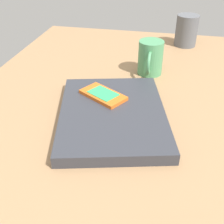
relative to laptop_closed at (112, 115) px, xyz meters
The scene contains 5 objects.
desk_surface 5.40cm from the laptop_closed, behind, with size 120.00×80.00×3.00cm, color #9E7751.
laptop_closed is the anchor object (origin of this frame).
cell_phone_on_laptop 6.51cm from the laptop_closed, 148.18° to the right, with size 10.84×12.51×1.01cm.
coffee_mug 26.72cm from the laptop_closed, 166.80° to the left, with size 10.81×7.18×9.88cm.
pen_cup 54.85cm from the laptop_closed, 162.44° to the left, with size 7.76×7.76×10.87cm, color #595B60.
Camera 1 is at (57.44, 10.84, 40.79)cm, focal length 45.94 mm.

